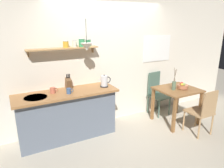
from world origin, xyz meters
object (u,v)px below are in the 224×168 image
(coffee_mug_by_sink, at_px, (53,90))
(pendant_lamp, at_px, (87,46))
(dining_chair_far, at_px, (157,92))
(electric_kettle, at_px, (104,81))
(knife_block, at_px, (68,83))
(dining_table, at_px, (177,95))
(coffee_mug_spare, at_px, (69,91))
(fruit_bowl, at_px, (183,86))
(dining_chair_near, at_px, (203,110))
(twig_vase, at_px, (174,85))

(coffee_mug_by_sink, height_order, pendant_lamp, pendant_lamp)
(dining_chair_far, xyz_separation_m, electric_kettle, (-1.45, -0.15, 0.49))
(knife_block, height_order, pendant_lamp, pendant_lamp)
(dining_table, xyz_separation_m, coffee_mug_by_sink, (-2.47, 0.52, 0.34))
(dining_table, distance_m, coffee_mug_spare, 2.28)
(fruit_bowl, distance_m, knife_block, 2.36)
(fruit_bowl, height_order, knife_block, knife_block)
(dining_chair_near, relative_size, coffee_mug_spare, 7.47)
(dining_table, relative_size, dining_chair_near, 0.91)
(fruit_bowl, relative_size, coffee_mug_spare, 1.82)
(dining_chair_far, bearing_deg, dining_chair_near, -84.87)
(dining_chair_near, height_order, electric_kettle, electric_kettle)
(fruit_bowl, bearing_deg, knife_block, 164.40)
(coffee_mug_by_sink, bearing_deg, electric_kettle, -5.36)
(dining_chair_far, height_order, knife_block, knife_block)
(dining_chair_far, relative_size, coffee_mug_spare, 8.02)
(dining_chair_far, height_order, coffee_mug_spare, coffee_mug_spare)
(dining_chair_near, bearing_deg, coffee_mug_spare, 156.44)
(fruit_bowl, bearing_deg, dining_chair_far, 103.38)
(dining_table, bearing_deg, fruit_bowl, -28.09)
(dining_chair_near, xyz_separation_m, coffee_mug_by_sink, (-2.52, 1.16, 0.46))
(dining_chair_near, distance_m, pendant_lamp, 2.48)
(dining_chair_near, relative_size, pendant_lamp, 1.77)
(dining_table, bearing_deg, dining_chair_far, 95.91)
(twig_vase, xyz_separation_m, coffee_mug_by_sink, (-2.35, 0.53, 0.10))
(electric_kettle, bearing_deg, coffee_mug_spare, -174.36)
(dining_chair_far, relative_size, pendant_lamp, 1.90)
(coffee_mug_by_sink, relative_size, pendant_lamp, 0.27)
(coffee_mug_spare, bearing_deg, electric_kettle, 5.64)
(coffee_mug_spare, bearing_deg, fruit_bowl, -9.83)
(pendant_lamp, bearing_deg, twig_vase, -11.66)
(dining_table, relative_size, electric_kettle, 3.44)
(dining_chair_far, bearing_deg, coffee_mug_by_sink, -178.49)
(electric_kettle, relative_size, coffee_mug_spare, 1.97)
(dining_chair_far, distance_m, knife_block, 2.17)
(electric_kettle, height_order, knife_block, knife_block)
(dining_chair_far, relative_size, electric_kettle, 4.07)
(fruit_bowl, relative_size, electric_kettle, 0.92)
(dining_table, relative_size, coffee_mug_spare, 6.78)
(coffee_mug_spare, bearing_deg, dining_chair_near, -23.56)
(dining_table, xyz_separation_m, pendant_lamp, (-1.88, 0.35, 1.08))
(fruit_bowl, relative_size, coffee_mug_by_sink, 1.62)
(coffee_mug_by_sink, bearing_deg, dining_chair_near, -24.63)
(dining_chair_near, bearing_deg, dining_table, 94.42)
(knife_block, bearing_deg, coffee_mug_by_sink, -167.42)
(coffee_mug_by_sink, distance_m, coffee_mug_spare, 0.29)
(dining_chair_near, distance_m, coffee_mug_by_sink, 2.81)
(dining_table, relative_size, twig_vase, 1.75)
(coffee_mug_spare, bearing_deg, knife_block, 75.37)
(electric_kettle, xyz_separation_m, coffee_mug_by_sink, (-0.96, 0.09, -0.06))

